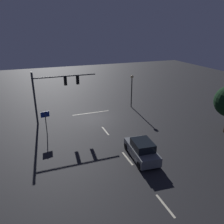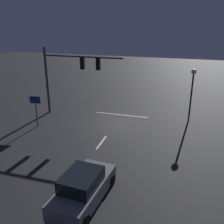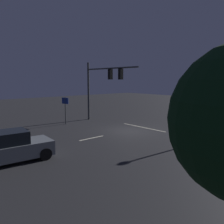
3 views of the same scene
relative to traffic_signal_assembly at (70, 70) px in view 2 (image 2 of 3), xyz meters
The scene contains 8 objects.
ground_plane 6.26m from the traffic_signal_assembly, behind, with size 80.00×80.00×0.00m, color #232326.
traffic_signal_assembly is the anchor object (origin of this frame).
lane_dash_far 7.81m from the traffic_signal_assembly, 133.68° to the left, with size 2.20×0.16×0.01m, color beige.
lane_dash_mid 12.40m from the traffic_signal_assembly, 112.84° to the left, with size 2.20×0.16×0.01m, color beige.
stop_bar 6.32m from the traffic_signal_assembly, 165.28° to the right, with size 5.00×0.16×0.01m, color beige.
car_approaching 12.92m from the traffic_signal_assembly, 117.41° to the left, with size 2.21×4.48×1.70m.
street_lamp_left_kerb 10.78m from the traffic_signal_assembly, behind, with size 0.44×0.44×4.61m.
route_sign 4.42m from the traffic_signal_assembly, 64.04° to the left, with size 0.90×0.22×2.68m.
Camera 2 is at (-5.52, 19.91, 8.63)m, focal length 40.83 mm.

